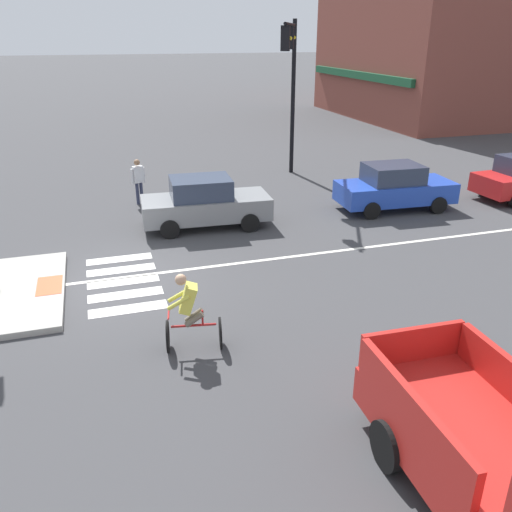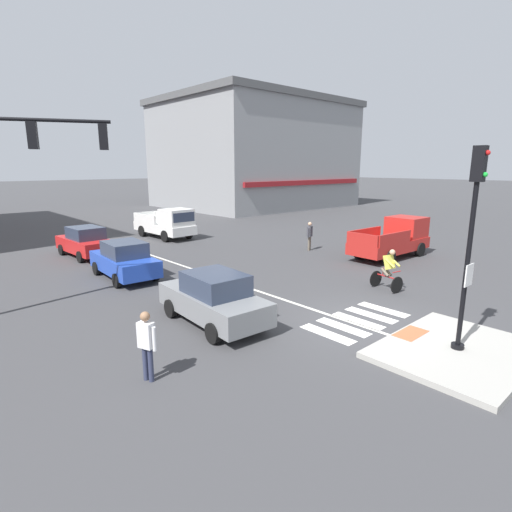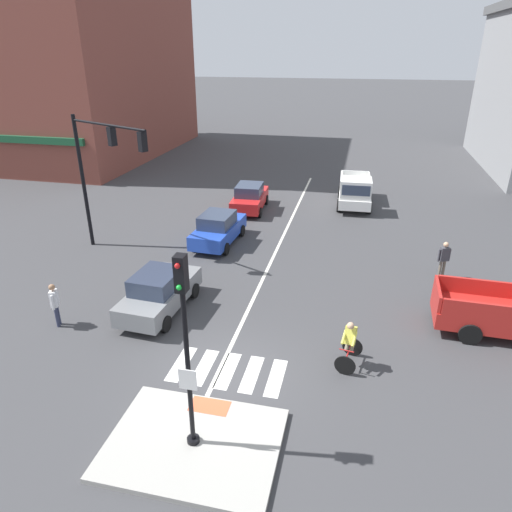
% 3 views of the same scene
% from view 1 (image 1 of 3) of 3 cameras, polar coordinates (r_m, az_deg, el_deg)
% --- Properties ---
extents(ground_plane, '(300.00, 300.00, 0.00)m').
position_cam_1_polar(ground_plane, '(14.05, -14.84, -2.78)').
color(ground_plane, '#3D3D3F').
extents(tactile_pad_front, '(1.10, 0.60, 0.01)m').
position_cam_1_polar(tactile_pad_front, '(14.06, -21.33, -2.95)').
color(tactile_pad_front, '#DB5B38').
rests_on(tactile_pad_front, traffic_island).
extents(crosswalk_stripe_a, '(0.44, 1.80, 0.01)m').
position_cam_1_polar(crosswalk_stripe_a, '(15.46, -14.48, -0.32)').
color(crosswalk_stripe_a, silver).
rests_on(crosswalk_stripe_a, ground).
extents(crosswalk_stripe_b, '(0.44, 1.80, 0.01)m').
position_cam_1_polar(crosswalk_stripe_b, '(14.75, -14.29, -1.44)').
color(crosswalk_stripe_b, silver).
rests_on(crosswalk_stripe_b, ground).
extents(crosswalk_stripe_c, '(0.44, 1.80, 0.01)m').
position_cam_1_polar(crosswalk_stripe_c, '(14.05, -14.07, -2.68)').
color(crosswalk_stripe_c, silver).
rests_on(crosswalk_stripe_c, ground).
extents(crosswalk_stripe_d, '(0.44, 1.80, 0.01)m').
position_cam_1_polar(crosswalk_stripe_d, '(13.36, -13.83, -4.05)').
color(crosswalk_stripe_d, silver).
rests_on(crosswalk_stripe_d, ground).
extents(crosswalk_stripe_e, '(0.44, 1.80, 0.01)m').
position_cam_1_polar(crosswalk_stripe_e, '(12.68, -13.57, -5.56)').
color(crosswalk_stripe_e, silver).
rests_on(crosswalk_stripe_e, ground).
extents(lane_centre_line, '(0.14, 28.00, 0.01)m').
position_cam_1_polar(lane_centre_line, '(17.53, 19.62, 1.86)').
color(lane_centre_line, silver).
rests_on(lane_centre_line, ground).
extents(traffic_light_mast, '(4.65, 2.26, 6.42)m').
position_cam_1_polar(traffic_light_mast, '(22.32, 3.80, 19.21)').
color(traffic_light_mast, black).
rests_on(traffic_light_mast, ground).
extents(car_grey_westbound_near, '(2.03, 4.19, 1.64)m').
position_cam_1_polar(car_grey_westbound_near, '(17.33, -5.54, 5.72)').
color(car_grey_westbound_near, slate).
rests_on(car_grey_westbound_near, ground).
extents(car_blue_westbound_far, '(2.01, 4.19, 1.64)m').
position_cam_1_polar(car_blue_westbound_far, '(19.66, 14.67, 7.16)').
color(car_blue_westbound_far, '#2347B7').
rests_on(car_blue_westbound_far, ground).
extents(cyclist, '(0.84, 1.19, 1.68)m').
position_cam_1_polar(cyclist, '(10.52, -7.15, -5.93)').
color(cyclist, black).
rests_on(cyclist, ground).
extents(pedestrian_at_curb_left, '(0.33, 0.52, 1.67)m').
position_cam_1_polar(pedestrian_at_curb_left, '(20.08, -12.55, 8.19)').
color(pedestrian_at_curb_left, '#2D334C').
rests_on(pedestrian_at_curb_left, ground).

